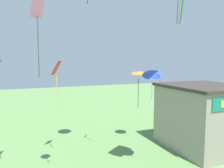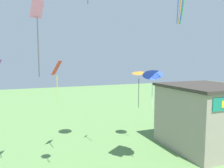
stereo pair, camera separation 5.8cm
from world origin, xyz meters
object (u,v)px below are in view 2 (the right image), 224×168
kite_pink_diamond (37,26)px  kite_orange_delta (139,74)px  seaside_building (205,116)px  kite_blue_delta (152,74)px  kite_red_diamond (57,73)px

kite_pink_diamond → kite_orange_delta: bearing=39.3°
seaside_building → kite_blue_delta: (-6.29, -1.60, 3.79)m
kite_orange_delta → kite_blue_delta: kite_blue_delta is taller
kite_pink_diamond → kite_red_diamond: size_ratio=0.89×
kite_blue_delta → seaside_building: bearing=14.3°
kite_orange_delta → kite_pink_diamond: (-8.94, -7.32, 2.63)m
kite_blue_delta → kite_orange_delta: bearing=71.0°
kite_blue_delta → kite_red_diamond: bearing=141.6°
kite_pink_diamond → seaside_building: bearing=16.5°
kite_blue_delta → kite_pink_diamond: (-7.25, -2.41, 2.38)m
kite_blue_delta → kite_red_diamond: 7.13m
kite_orange_delta → kite_pink_diamond: kite_pink_diamond is taller
kite_blue_delta → kite_red_diamond: size_ratio=0.70×
seaside_building → kite_pink_diamond: size_ratio=2.03×
kite_blue_delta → kite_pink_diamond: kite_pink_diamond is taller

